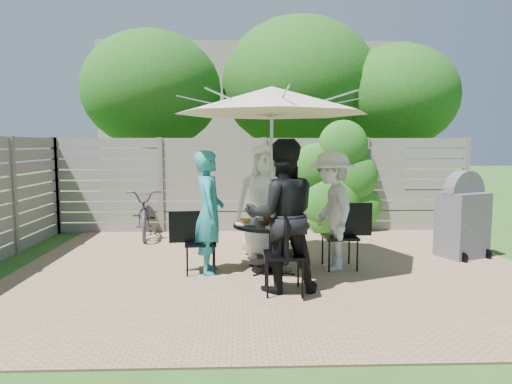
{
  "coord_description": "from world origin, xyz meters",
  "views": [
    {
      "loc": [
        -0.47,
        -5.84,
        1.72
      ],
      "look_at": [
        -0.25,
        0.39,
        1.07
      ],
      "focal_mm": 32.0,
      "sensor_mm": 36.0,
      "label": 1
    }
  ],
  "objects_px": {
    "chair_front": "(284,271)",
    "bbq_grill": "(463,218)",
    "plate_back": "(268,217)",
    "plate_front": "(276,226)",
    "chair_back": "(262,237)",
    "chair_right": "(341,249)",
    "person_right": "(332,211)",
    "glass_right": "(289,217)",
    "person_back": "(263,201)",
    "syrup_jug": "(266,217)",
    "person_front": "(282,216)",
    "glass_back": "(261,215)",
    "glass_left": "(253,220)",
    "plate_left": "(245,222)",
    "chair_left": "(199,255)",
    "person_left": "(209,213)",
    "plate_right": "(298,221)",
    "umbrella": "(272,100)",
    "bicycle": "(145,213)",
    "patio_table": "(271,238)",
    "coffee_cup": "(276,216)"
  },
  "relations": [
    {
      "from": "chair_left",
      "to": "plate_front",
      "type": "height_order",
      "value": "chair_left"
    },
    {
      "from": "person_left",
      "to": "glass_right",
      "type": "distance_m",
      "value": 1.1
    },
    {
      "from": "chair_right",
      "to": "person_right",
      "type": "bearing_deg",
      "value": 1.41
    },
    {
      "from": "person_back",
      "to": "glass_back",
      "type": "distance_m",
      "value": 0.59
    },
    {
      "from": "person_left",
      "to": "syrup_jug",
      "type": "distance_m",
      "value": 0.78
    },
    {
      "from": "glass_back",
      "to": "plate_back",
      "type": "bearing_deg",
      "value": 48.28
    },
    {
      "from": "plate_left",
      "to": "bicycle",
      "type": "height_order",
      "value": "bicycle"
    },
    {
      "from": "syrup_jug",
      "to": "plate_front",
      "type": "bearing_deg",
      "value": -77.13
    },
    {
      "from": "chair_right",
      "to": "umbrella",
      "type": "bearing_deg",
      "value": 1.57
    },
    {
      "from": "chair_right",
      "to": "coffee_cup",
      "type": "bearing_deg",
      "value": -12.7
    },
    {
      "from": "person_left",
      "to": "plate_back",
      "type": "xyz_separation_m",
      "value": [
        0.8,
        0.42,
        -0.13
      ]
    },
    {
      "from": "person_left",
      "to": "glass_right",
      "type": "xyz_separation_m",
      "value": [
        1.08,
        0.19,
        -0.09
      ]
    },
    {
      "from": "chair_front",
      "to": "plate_right",
      "type": "distance_m",
      "value": 1.11
    },
    {
      "from": "person_front",
      "to": "glass_back",
      "type": "distance_m",
      "value": 1.11
    },
    {
      "from": "plate_back",
      "to": "plate_front",
      "type": "height_order",
      "value": "same"
    },
    {
      "from": "glass_back",
      "to": "bbq_grill",
      "type": "height_order",
      "value": "bbq_grill"
    },
    {
      "from": "chair_back",
      "to": "person_front",
      "type": "xyz_separation_m",
      "value": [
        0.14,
        -1.79,
        0.61
      ]
    },
    {
      "from": "glass_right",
      "to": "syrup_jug",
      "type": "relative_size",
      "value": 0.88
    },
    {
      "from": "plate_back",
      "to": "syrup_jug",
      "type": "height_order",
      "value": "syrup_jug"
    },
    {
      "from": "chair_back",
      "to": "plate_front",
      "type": "bearing_deg",
      "value": -1.74
    },
    {
      "from": "person_back",
      "to": "glass_left",
      "type": "relative_size",
      "value": 12.32
    },
    {
      "from": "person_right",
      "to": "plate_back",
      "type": "bearing_deg",
      "value": -113.45
    },
    {
      "from": "plate_back",
      "to": "person_back",
      "type": "bearing_deg",
      "value": 94.54
    },
    {
      "from": "patio_table",
      "to": "plate_front",
      "type": "height_order",
      "value": "plate_front"
    },
    {
      "from": "chair_left",
      "to": "person_left",
      "type": "relative_size",
      "value": 0.52
    },
    {
      "from": "umbrella",
      "to": "chair_back",
      "type": "bearing_deg",
      "value": 94.57
    },
    {
      "from": "patio_table",
      "to": "chair_left",
      "type": "distance_m",
      "value": 0.99
    },
    {
      "from": "glass_left",
      "to": "plate_left",
      "type": "bearing_deg",
      "value": 138.28
    },
    {
      "from": "plate_right",
      "to": "glass_left",
      "type": "distance_m",
      "value": 0.63
    },
    {
      "from": "chair_front",
      "to": "bbq_grill",
      "type": "distance_m",
      "value": 3.31
    },
    {
      "from": "umbrella",
      "to": "bbq_grill",
      "type": "bearing_deg",
      "value": 12.63
    },
    {
      "from": "person_front",
      "to": "chair_right",
      "type": "relative_size",
      "value": 1.93
    },
    {
      "from": "patio_table",
      "to": "person_left",
      "type": "xyz_separation_m",
      "value": [
        -0.83,
        -0.07,
        0.36
      ]
    },
    {
      "from": "person_left",
      "to": "chair_front",
      "type": "distance_m",
      "value": 1.38
    },
    {
      "from": "person_right",
      "to": "bicycle",
      "type": "height_order",
      "value": "person_right"
    },
    {
      "from": "patio_table",
      "to": "coffee_cup",
      "type": "height_order",
      "value": "coffee_cup"
    },
    {
      "from": "glass_right",
      "to": "coffee_cup",
      "type": "xyz_separation_m",
      "value": [
        -0.17,
        0.1,
        -0.01
      ]
    },
    {
      "from": "plate_right",
      "to": "plate_front",
      "type": "bearing_deg",
      "value": -130.46
    },
    {
      "from": "bbq_grill",
      "to": "glass_right",
      "type": "bearing_deg",
      "value": 168.1
    },
    {
      "from": "plate_right",
      "to": "chair_right",
      "type": "bearing_deg",
      "value": 4.5
    },
    {
      "from": "chair_front",
      "to": "coffee_cup",
      "type": "height_order",
      "value": "chair_front"
    },
    {
      "from": "plate_left",
      "to": "umbrella",
      "type": "bearing_deg",
      "value": 4.54
    },
    {
      "from": "person_left",
      "to": "glass_left",
      "type": "xyz_separation_m",
      "value": [
        0.58,
        -0.06,
        -0.09
      ]
    },
    {
      "from": "chair_left",
      "to": "person_left",
      "type": "height_order",
      "value": "person_left"
    },
    {
      "from": "chair_back",
      "to": "chair_right",
      "type": "bearing_deg",
      "value": 43.24
    },
    {
      "from": "person_back",
      "to": "syrup_jug",
      "type": "distance_m",
      "value": 0.79
    },
    {
      "from": "glass_right",
      "to": "chair_front",
      "type": "bearing_deg",
      "value": -99.16
    },
    {
      "from": "plate_right",
      "to": "chair_left",
      "type": "bearing_deg",
      "value": -175.44
    },
    {
      "from": "bbq_grill",
      "to": "chair_back",
      "type": "bearing_deg",
      "value": 151.15
    },
    {
      "from": "chair_back",
      "to": "coffee_cup",
      "type": "bearing_deg",
      "value": 5.91
    }
  ]
}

